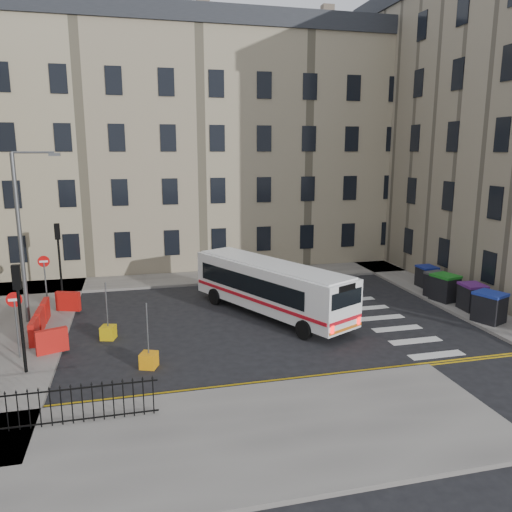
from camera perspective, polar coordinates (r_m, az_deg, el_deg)
name	(u,v)px	position (r m, az deg, el deg)	size (l,w,h in m)	color
ground	(298,316)	(25.51, 4.77, -6.89)	(120.00, 120.00, 0.00)	black
pavement_north	(166,280)	(32.54, -10.25, -2.73)	(36.00, 3.20, 0.15)	slate
pavement_east	(414,284)	(32.71, 17.61, -3.03)	(2.40, 26.00, 0.15)	slate
pavement_west	(1,332)	(25.95, -27.12, -7.72)	(6.00, 22.00, 0.15)	slate
pavement_sw	(175,446)	(15.25, -9.23, -20.60)	(20.00, 6.00, 0.15)	slate
terrace_north	(141,145)	(38.35, -12.97, 12.28)	(38.30, 10.80, 17.20)	tan
traffic_light_nw	(59,248)	(30.12, -21.63, 0.87)	(0.28, 0.22, 4.10)	black
traffic_light_sw	(19,302)	(20.04, -25.46, -4.77)	(0.28, 0.22, 4.10)	black
streetlamp	(20,236)	(25.68, -25.37, 2.08)	(0.50, 0.22, 8.14)	#595B5E
no_entry_north	(45,270)	(28.42, -23.02, -1.51)	(0.60, 0.08, 3.00)	#595B5E
no_entry_south	(15,311)	(21.77, -25.80, -5.71)	(0.60, 0.08, 3.00)	#595B5E
roadworks_barriers	(48,320)	(24.88, -22.64, -6.74)	(1.66, 6.26, 1.00)	red
iron_railings	(24,411)	(16.81, -25.03, -15.71)	(7.80, 0.04, 1.20)	black
bus	(270,286)	(25.21, 1.65, -3.43)	(6.34, 9.72, 2.66)	white
wheelie_bin_a	(489,307)	(26.51, 25.11, -5.30)	(1.55, 1.65, 1.45)	black
wheelie_bin_b	(472,297)	(28.11, 23.45, -4.29)	(1.16, 1.31, 1.37)	black
wheelie_bin_c	(445,287)	(29.24, 20.77, -3.38)	(1.43, 1.56, 1.45)	black
wheelie_bin_d	(438,285)	(29.80, 20.11, -3.11)	(1.35, 1.48, 1.39)	black
wheelie_bin_e	(427,276)	(31.84, 18.91, -2.20)	(1.01, 1.16, 1.26)	black
bollard_yellow	(108,332)	(23.39, -16.52, -8.37)	(0.60, 0.60, 0.60)	gold
bollard_chevron	(149,360)	(20.11, -12.14, -11.56)	(0.60, 0.60, 0.60)	orange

